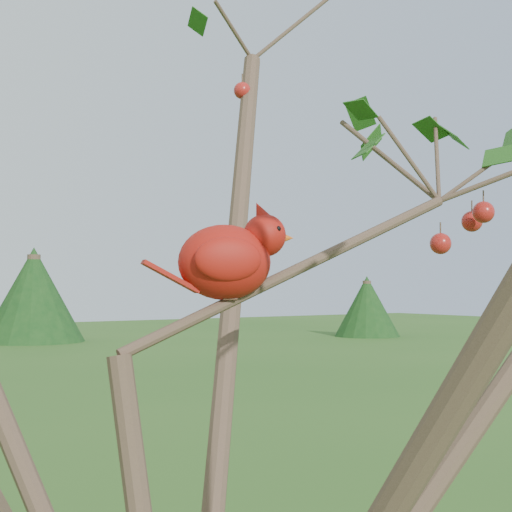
# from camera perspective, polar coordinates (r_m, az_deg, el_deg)

# --- Properties ---
(crabapple_tree) EXTENTS (2.35, 2.05, 2.95)m
(crabapple_tree) POSITION_cam_1_polar(r_m,az_deg,el_deg) (1.05, -3.30, 1.83)
(crabapple_tree) COLOR #3A2B1F
(crabapple_tree) RESTS_ON ground
(cardinal) EXTENTS (0.23, 0.15, 0.17)m
(cardinal) POSITION_cam_1_polar(r_m,az_deg,el_deg) (1.19, -1.94, -0.16)
(cardinal) COLOR #A6160E
(cardinal) RESTS_ON ground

